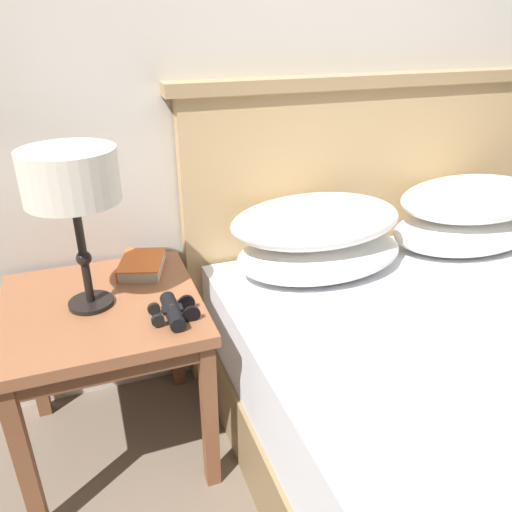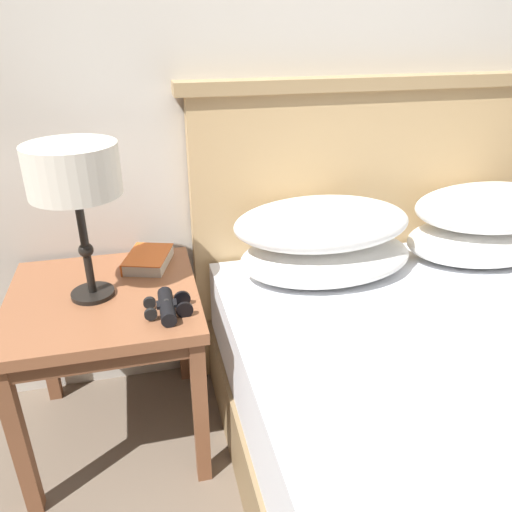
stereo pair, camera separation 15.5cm
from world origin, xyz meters
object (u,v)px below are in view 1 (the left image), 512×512
object	(u,v)px
bed	(502,407)
book_on_nightstand	(141,265)
binoculars_pair	(173,311)
nightstand	(104,324)
table_lamp	(71,181)

from	to	relation	value
bed	book_on_nightstand	bearing A→B (deg)	141.32
binoculars_pair	nightstand	bearing A→B (deg)	140.37
table_lamp	book_on_nightstand	size ratio (longest dim) A/B	2.11
table_lamp	bed	bearing A→B (deg)	-27.16
bed	binoculars_pair	distance (m)	1.00
book_on_nightstand	binoculars_pair	size ratio (longest dim) A/B	1.39
book_on_nightstand	binoculars_pair	distance (m)	0.33
table_lamp	book_on_nightstand	distance (m)	0.44
nightstand	bed	world-z (taller)	bed
nightstand	bed	size ratio (longest dim) A/B	0.30
book_on_nightstand	binoculars_pair	world-z (taller)	binoculars_pair
nightstand	book_on_nightstand	distance (m)	0.25
nightstand	binoculars_pair	distance (m)	0.26
nightstand	table_lamp	size ratio (longest dim) A/B	1.24
table_lamp	binoculars_pair	world-z (taller)	table_lamp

